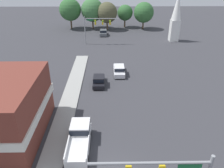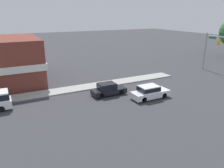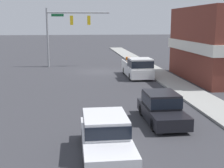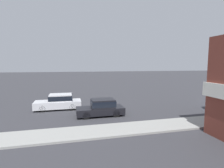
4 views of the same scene
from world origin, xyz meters
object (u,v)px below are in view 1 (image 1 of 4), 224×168
object	(u,v)px
car_lead	(99,80)
car_oncoming	(119,70)
pickup_truck_parked	(80,137)
car_distant	(103,32)

from	to	relation	value
car_lead	car_oncoming	size ratio (longest dim) A/B	0.92
car_oncoming	pickup_truck_parked	bearing A→B (deg)	74.27
car_lead	car_distant	size ratio (longest dim) A/B	0.97
car_distant	car_oncoming	bearing A→B (deg)	-82.86
car_distant	car_oncoming	world-z (taller)	car_oncoming
car_oncoming	pickup_truck_parked	distance (m)	17.70
car_distant	pickup_truck_parked	size ratio (longest dim) A/B	0.80
car_oncoming	pickup_truck_parked	world-z (taller)	pickup_truck_parked
pickup_truck_parked	car_distant	bearing A→B (deg)	87.80
car_distant	car_oncoming	size ratio (longest dim) A/B	0.95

